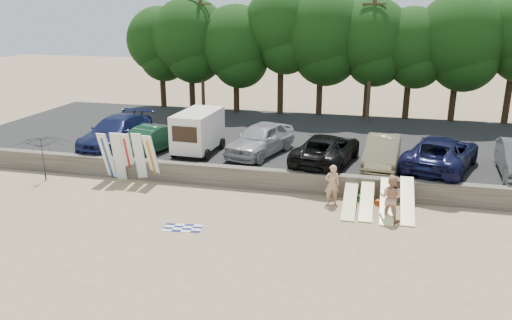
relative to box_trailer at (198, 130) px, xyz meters
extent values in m
plane|color=tan|center=(6.69, -5.80, -1.98)|extent=(120.00, 120.00, 0.00)
cube|color=#6B6356|center=(6.69, -2.80, -1.48)|extent=(44.00, 0.50, 1.00)
cube|color=#282828|center=(6.69, 4.70, -1.63)|extent=(44.00, 14.50, 0.70)
cylinder|color=#382616|center=(-7.22, 11.80, 0.46)|extent=(0.44, 0.44, 3.49)
sphere|color=#1A4212|center=(-7.22, 11.80, 3.88)|extent=(5.10, 5.10, 5.10)
cylinder|color=#382616|center=(-4.58, 11.26, 0.58)|extent=(0.44, 0.44, 3.73)
sphere|color=#1A4212|center=(-4.58, 11.26, 4.22)|extent=(5.76, 5.76, 5.76)
cylinder|color=#382616|center=(-1.04, 11.26, 0.44)|extent=(0.44, 0.44, 3.44)
sphere|color=#1A4212|center=(-1.04, 11.26, 3.80)|extent=(5.52, 5.52, 5.52)
cylinder|color=#382616|center=(2.29, 11.43, 0.89)|extent=(0.44, 0.44, 4.34)
sphere|color=#1A4212|center=(2.29, 11.43, 5.12)|extent=(5.34, 5.34, 5.34)
cylinder|color=#382616|center=(5.14, 11.80, 0.70)|extent=(0.44, 0.44, 3.97)
sphere|color=#1A4212|center=(5.14, 11.80, 4.57)|extent=(6.29, 6.29, 6.29)
cylinder|color=#382616|center=(8.55, 11.80, 0.60)|extent=(0.44, 0.44, 3.77)
sphere|color=#1A4212|center=(8.55, 11.80, 4.29)|extent=(5.52, 5.52, 5.52)
cylinder|color=#382616|center=(11.31, 11.80, 0.49)|extent=(0.44, 0.44, 3.54)
sphere|color=#1A4212|center=(11.31, 11.80, 3.95)|extent=(4.92, 4.92, 4.92)
cylinder|color=#382616|center=(14.39, 11.80, 0.63)|extent=(0.44, 0.44, 3.83)
sphere|color=#1A4212|center=(14.39, 11.80, 4.37)|extent=(6.04, 6.04, 6.04)
cylinder|color=#382616|center=(17.85, 11.80, 0.79)|extent=(0.44, 0.44, 4.14)
cylinder|color=#473321|center=(-3.31, 10.20, 3.22)|extent=(0.26, 0.26, 9.00)
cube|color=#473321|center=(-3.31, 10.20, 6.52)|extent=(1.50, 0.10, 0.10)
cylinder|color=#473321|center=(8.69, 10.20, 3.22)|extent=(0.26, 0.26, 9.00)
cube|color=#473321|center=(8.69, 10.20, 6.52)|extent=(1.50, 0.10, 0.10)
cube|color=silver|center=(0.00, 0.01, 0.02)|extent=(1.93, 3.66, 1.98)
cube|color=black|center=(-0.07, -1.81, 0.20)|extent=(1.35, 0.09, 0.81)
cylinder|color=black|center=(-0.99, -1.13, -0.99)|extent=(0.20, 0.60, 0.59)
cylinder|color=black|center=(0.90, -1.20, -0.99)|extent=(0.20, 0.60, 0.59)
cylinder|color=black|center=(-0.90, 1.21, -0.99)|extent=(0.20, 0.60, 0.59)
cylinder|color=black|center=(0.99, 1.14, -0.99)|extent=(0.20, 0.60, 0.59)
imported|color=#141A47|center=(-4.94, 0.10, -0.43)|extent=(2.54, 5.93, 1.70)
imported|color=#174028|center=(-2.49, 0.05, -0.56)|extent=(2.52, 4.62, 1.44)
imported|color=#A09FA4|center=(3.34, 0.54, -0.43)|extent=(3.38, 5.36, 1.70)
imported|color=black|center=(6.95, -0.29, -0.52)|extent=(3.43, 5.84, 1.53)
imported|color=#897B57|center=(9.70, -0.08, -0.53)|extent=(1.97, 4.67, 1.50)
imported|color=black|center=(12.48, 0.05, -0.45)|extent=(4.49, 6.56, 1.67)
cube|color=white|center=(-3.58, -3.38, -0.73)|extent=(0.55, 0.85, 2.50)
cube|color=white|center=(-2.95, -3.39, -0.71)|extent=(0.58, 0.70, 2.55)
cube|color=white|center=(-2.55, -3.18, -0.73)|extent=(0.60, 0.88, 2.50)
cube|color=white|center=(-1.87, -3.27, -0.71)|extent=(0.52, 0.64, 2.55)
cube|color=white|center=(-1.23, -3.25, -0.73)|extent=(0.59, 0.89, 2.50)
cube|color=#FFF2A0|center=(8.43, -4.27, -1.56)|extent=(0.56, 2.92, 0.84)
cube|color=#FFF2A0|center=(9.13, -4.23, -1.50)|extent=(0.56, 2.88, 0.96)
cube|color=#FFF2A0|center=(9.96, -4.42, -1.43)|extent=(0.56, 2.84, 1.11)
cube|color=#FFF2A0|center=(10.79, -4.27, -1.39)|extent=(0.56, 2.81, 1.18)
imported|color=tan|center=(7.60, -3.90, -1.08)|extent=(0.75, 0.60, 1.80)
imported|color=tan|center=(10.07, -5.11, -1.01)|extent=(1.13, 1.01, 1.94)
cube|color=green|center=(8.96, -3.40, -1.82)|extent=(0.44, 0.38, 0.32)
cube|color=#DD561A|center=(9.67, -3.59, -1.87)|extent=(0.37, 0.35, 0.22)
plane|color=white|center=(2.16, -7.87, -1.98)|extent=(1.67, 1.67, 0.00)
imported|color=black|center=(-6.60, -4.16, -0.83)|extent=(3.05, 3.09, 2.30)
camera|label=1|loc=(9.22, -24.66, 6.41)|focal=35.00mm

